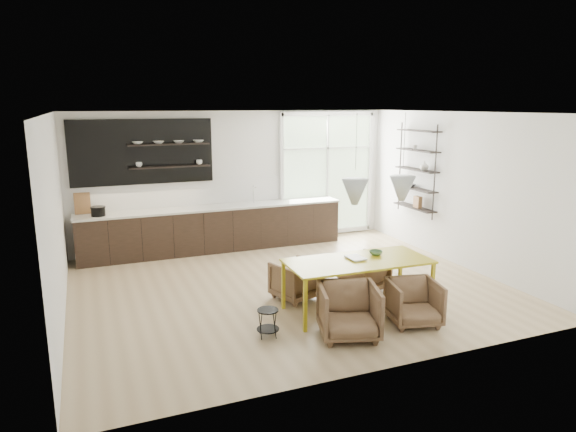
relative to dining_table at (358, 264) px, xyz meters
The scene contains 11 objects.
room 2.52m from the dining_table, 89.87° to the left, with size 7.02×6.01×2.91m.
kitchen_run 4.20m from the dining_table, 107.63° to the left, with size 5.54×0.69×2.75m.
right_shelving 3.85m from the dining_table, 41.80° to the left, with size 0.26×1.22×1.90m.
dining_table is the anchor object (origin of this frame).
armchair_back_left 1.12m from the dining_table, 130.20° to the left, with size 0.65×0.67×0.61m, color brown.
armchair_back_right 1.00m from the dining_table, 53.15° to the left, with size 0.65×0.67×0.61m, color brown.
armchair_front_left 1.01m from the dining_table, 126.34° to the right, with size 0.76×0.78×0.71m, color brown.
armchair_front_right 0.97m from the dining_table, 55.99° to the right, with size 0.67×0.69×0.63m, color brown.
wire_stool 1.66m from the dining_table, 167.01° to the right, with size 0.30×0.30×0.38m.
table_book 0.15m from the dining_table, 149.83° to the left, with size 0.23×0.31×0.03m, color white.
table_bowl 0.42m from the dining_table, 20.38° to the left, with size 0.20×0.20×0.06m, color #497149.
Camera 1 is at (-3.10, -7.66, 3.03)m, focal length 32.00 mm.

